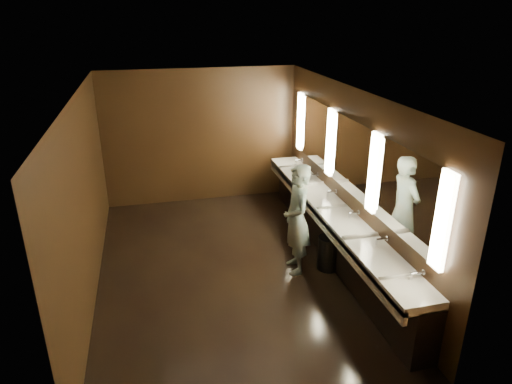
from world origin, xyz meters
TOP-DOWN VIEW (x-y plane):
  - floor at (0.00, 0.00)m, footprint 6.00×6.00m
  - ceiling at (0.00, 0.00)m, footprint 4.00×6.00m
  - wall_back at (0.00, 3.00)m, footprint 4.00×0.02m
  - wall_front at (0.00, -3.00)m, footprint 4.00×0.02m
  - wall_left at (-2.00, 0.00)m, footprint 0.02×6.00m
  - wall_right at (2.00, 0.00)m, footprint 0.02×6.00m
  - sink_counter at (1.79, 0.00)m, footprint 0.55×5.40m
  - mirror_band at (1.98, -0.00)m, footprint 0.06×5.03m
  - person at (1.05, -0.25)m, footprint 0.47×0.67m
  - trash_bin at (1.58, -0.34)m, footprint 0.40×0.40m

SIDE VIEW (x-z plane):
  - floor at x=0.00m, z-range 0.00..0.00m
  - trash_bin at x=1.58m, z-range 0.00..0.55m
  - sink_counter at x=1.79m, z-range -0.01..1.00m
  - person at x=1.05m, z-range 0.00..1.76m
  - wall_back at x=0.00m, z-range 0.00..2.80m
  - wall_front at x=0.00m, z-range 0.00..2.80m
  - wall_left at x=-2.00m, z-range 0.00..2.80m
  - wall_right at x=2.00m, z-range 0.00..2.80m
  - mirror_band at x=1.98m, z-range 1.17..2.32m
  - ceiling at x=0.00m, z-range 2.79..2.81m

